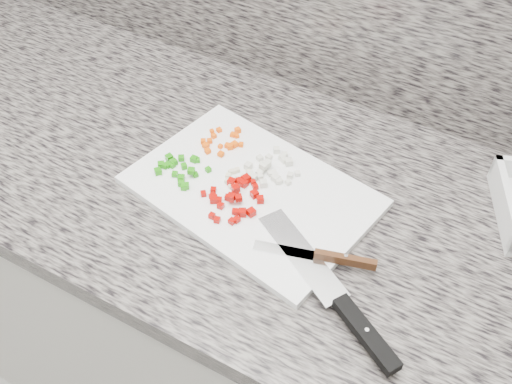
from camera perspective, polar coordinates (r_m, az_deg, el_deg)
cabinet at (r=1.38m, az=-0.25°, el=-12.73°), size 3.92×0.62×0.86m
countertop at (r=1.02m, az=-0.33°, el=0.35°), size 3.96×0.64×0.04m
cutting_board at (r=0.98m, az=-0.46°, el=0.08°), size 0.44×0.34×0.01m
carrot_pile at (r=1.05m, az=-3.33°, el=5.06°), size 0.08×0.09×0.01m
onion_pile at (r=0.99m, az=1.44°, el=2.31°), size 0.10×0.10×0.02m
green_pepper_pile at (r=1.01m, az=-7.80°, el=2.31°), size 0.09×0.08×0.02m
red_pepper_pile at (r=0.95m, az=-1.99°, el=-0.38°), size 0.11×0.12×0.02m
garlic_pile at (r=0.98m, az=-2.05°, el=1.45°), size 0.05×0.06×0.01m
chef_knife at (r=0.83m, az=8.60°, el=-11.05°), size 0.29×0.19×0.02m
paring_knife at (r=0.87m, az=7.35°, el=-6.49°), size 0.19×0.06×0.02m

